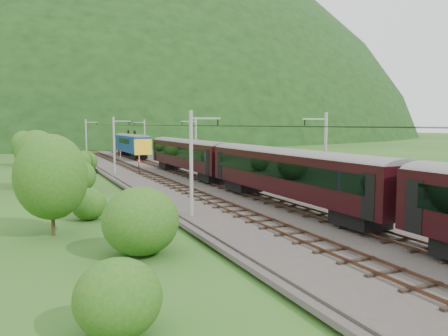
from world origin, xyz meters
name	(u,v)px	position (x,y,z in m)	size (l,w,h in m)	color
ground	(263,213)	(0.00, 0.00, 0.00)	(600.00, 600.00, 0.00)	#2A4C17
railbed	(215,193)	(0.00, 10.00, 0.15)	(14.00, 220.00, 0.30)	#38332D
track_left	(193,193)	(-2.40, 10.00, 0.37)	(2.40, 220.00, 0.27)	brown
track_right	(236,190)	(2.40, 10.00, 0.37)	(2.40, 220.00, 0.27)	brown
catenary_left	(115,144)	(-6.12, 32.00, 4.50)	(2.54, 192.28, 8.00)	gray
catenary_right	(195,142)	(6.12, 32.00, 4.50)	(2.54, 192.28, 8.00)	gray
overhead_wires	(215,126)	(0.00, 10.00, 7.10)	(4.83, 198.00, 0.03)	black
mountain_main	(58,136)	(0.00, 260.00, 0.00)	(504.00, 360.00, 244.00)	black
train	(289,165)	(2.40, -0.21, 3.84)	(3.28, 132.67, 5.73)	black
hazard_post_near	(120,155)	(-0.38, 57.86, 1.15)	(0.18, 0.18, 1.70)	red
hazard_post_far	(139,160)	(-0.03, 43.07, 1.12)	(0.17, 0.17, 1.63)	red
signal	(139,166)	(-3.29, 29.44, 1.43)	(0.21, 0.21, 1.93)	black
vegetation_left	(65,170)	(-13.99, 16.90, 2.58)	(12.41, 146.30, 6.65)	#1E5115
vegetation_right	(335,183)	(12.16, 6.08, 1.03)	(5.92, 100.68, 2.33)	#1E5115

